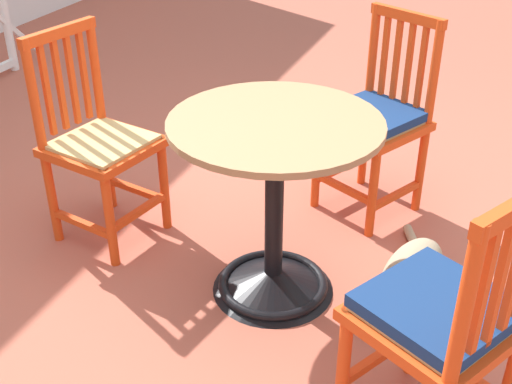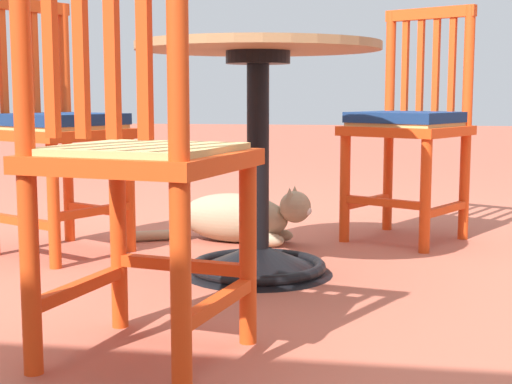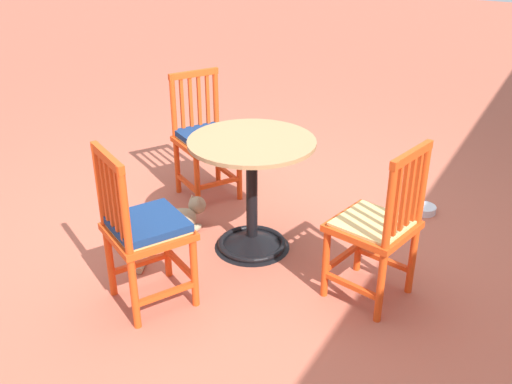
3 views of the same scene
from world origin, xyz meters
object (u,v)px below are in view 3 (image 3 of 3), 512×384
object	(u,v)px
orange_chair_near_fence	(377,228)
tabby_cat	(174,224)
cafe_table	(252,207)
orange_chair_facing_out	(205,139)
orange_chair_tucked_in	(144,230)
pet_water_bowl	(424,209)

from	to	relation	value
orange_chair_near_fence	tabby_cat	world-z (taller)	orange_chair_near_fence
cafe_table	orange_chair_facing_out	world-z (taller)	orange_chair_facing_out
orange_chair_tucked_in	pet_water_bowl	bearing A→B (deg)	149.80
orange_chair_facing_out	orange_chair_tucked_in	bearing A→B (deg)	20.42
orange_chair_near_fence	tabby_cat	distance (m)	1.38
cafe_table	orange_chair_tucked_in	bearing A→B (deg)	-14.84
cafe_table	pet_water_bowl	size ratio (longest dim) A/B	4.47
orange_chair_near_fence	tabby_cat	size ratio (longest dim) A/B	1.22
cafe_table	orange_chair_tucked_in	world-z (taller)	orange_chair_tucked_in
orange_chair_near_fence	pet_water_bowl	xyz separation A→B (m)	(-1.12, -0.01, -0.41)
tabby_cat	cafe_table	bearing A→B (deg)	106.34
orange_chair_facing_out	tabby_cat	size ratio (longest dim) A/B	1.22
cafe_table	tabby_cat	bearing A→B (deg)	-73.66
orange_chair_facing_out	orange_chair_near_fence	bearing A→B (deg)	68.11
orange_chair_near_fence	orange_chair_facing_out	distance (m)	1.62
orange_chair_near_fence	pet_water_bowl	distance (m)	1.20
orange_chair_facing_out	tabby_cat	bearing A→B (deg)	14.87
cafe_table	orange_chair_near_fence	size ratio (longest dim) A/B	0.83
orange_chair_near_fence	orange_chair_tucked_in	bearing A→B (deg)	-58.07
cafe_table	orange_chair_near_fence	xyz separation A→B (m)	(0.12, 0.83, 0.15)
orange_chair_near_fence	pet_water_bowl	world-z (taller)	orange_chair_near_fence
cafe_table	tabby_cat	distance (m)	0.56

